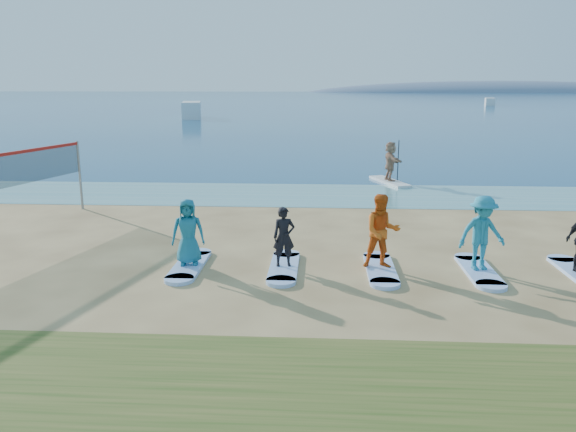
# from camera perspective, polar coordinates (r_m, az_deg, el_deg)

# --- Properties ---
(ground) EXTENTS (600.00, 600.00, 0.00)m
(ground) POSITION_cam_1_polar(r_m,az_deg,el_deg) (13.25, 1.59, -6.66)
(ground) COLOR tan
(ground) RESTS_ON ground
(shallow_water) EXTENTS (600.00, 600.00, 0.00)m
(shallow_water) POSITION_cam_1_polar(r_m,az_deg,el_deg) (23.39, 2.43, 2.17)
(shallow_water) COLOR teal
(shallow_water) RESTS_ON ground
(ocean) EXTENTS (600.00, 600.00, 0.00)m
(ocean) POSITION_cam_1_polar(r_m,az_deg,el_deg) (172.50, 3.36, 11.81)
(ocean) COLOR navy
(ocean) RESTS_ON ground
(island_ridge) EXTENTS (220.00, 56.00, 18.00)m
(island_ridge) POSITION_cam_1_polar(r_m,az_deg,el_deg) (326.49, 20.71, 11.70)
(island_ridge) COLOR slate
(island_ridge) RESTS_ON ground
(paddleboard) EXTENTS (1.69, 3.06, 0.12)m
(paddleboard) POSITION_cam_1_polar(r_m,az_deg,el_deg) (26.65, 10.28, 3.46)
(paddleboard) COLOR silver
(paddleboard) RESTS_ON ground
(paddleboarder) EXTENTS (0.91, 1.75, 1.80)m
(paddleboarder) POSITION_cam_1_polar(r_m,az_deg,el_deg) (26.50, 10.37, 5.51)
(paddleboarder) COLOR tan
(paddleboarder) RESTS_ON paddleboard
(boat_offshore_a) EXTENTS (3.81, 8.24, 2.15)m
(boat_offshore_a) POSITION_cam_1_polar(r_m,az_deg,el_deg) (77.04, -9.73, 9.77)
(boat_offshore_a) COLOR silver
(boat_offshore_a) RESTS_ON ground
(boat_offshore_b) EXTENTS (3.06, 6.20, 1.53)m
(boat_offshore_b) POSITION_cam_1_polar(r_m,az_deg,el_deg) (128.06, 19.79, 10.54)
(boat_offshore_b) COLOR silver
(boat_offshore_b) RESTS_ON ground
(surfboard_0) EXTENTS (0.70, 2.20, 0.09)m
(surfboard_0) POSITION_cam_1_polar(r_m,az_deg,el_deg) (14.44, -9.99, -4.96)
(surfboard_0) COLOR #A1C2F9
(surfboard_0) RESTS_ON ground
(student_0) EXTENTS (0.90, 0.67, 1.67)m
(student_0) POSITION_cam_1_polar(r_m,az_deg,el_deg) (14.19, -10.13, -1.59)
(student_0) COLOR #1A6A82
(student_0) RESTS_ON surfboard_0
(surfboard_1) EXTENTS (0.70, 2.20, 0.09)m
(surfboard_1) POSITION_cam_1_polar(r_m,az_deg,el_deg) (14.09, -0.41, -5.22)
(surfboard_1) COLOR #A1C2F9
(surfboard_1) RESTS_ON ground
(student_1) EXTENTS (0.60, 0.46, 1.49)m
(student_1) POSITION_cam_1_polar(r_m,az_deg,el_deg) (13.86, -0.42, -2.12)
(student_1) COLOR black
(student_1) RESTS_ON surfboard_1
(surfboard_2) EXTENTS (0.70, 2.20, 0.09)m
(surfboard_2) POSITION_cam_1_polar(r_m,az_deg,el_deg) (14.14, 9.37, -5.34)
(surfboard_2) COLOR #A1C2F9
(surfboard_2) RESTS_ON ground
(student_2) EXTENTS (0.96, 0.79, 1.84)m
(student_2) POSITION_cam_1_polar(r_m,az_deg,el_deg) (13.87, 9.52, -1.56)
(student_2) COLOR #D25716
(student_2) RESTS_ON surfboard_2
(surfboard_3) EXTENTS (0.70, 2.20, 0.09)m
(surfboard_3) POSITION_cam_1_polar(r_m,az_deg,el_deg) (14.59, 18.82, -5.30)
(surfboard_3) COLOR #A1C2F9
(surfboard_3) RESTS_ON ground
(student_3) EXTENTS (1.31, 0.94, 1.83)m
(student_3) POSITION_cam_1_polar(r_m,az_deg,el_deg) (14.33, 19.10, -1.65)
(student_3) COLOR teal
(student_3) RESTS_ON surfboard_3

